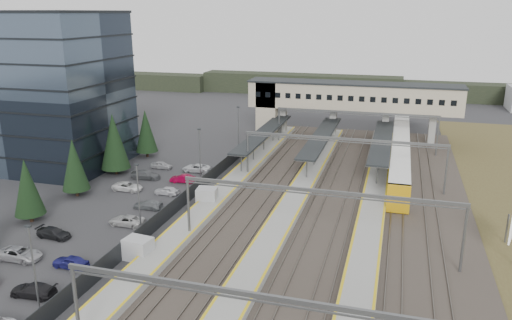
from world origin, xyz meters
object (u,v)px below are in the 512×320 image
(office_building, at_px, (39,90))
(train, at_px, (401,142))
(footbridge, at_px, (338,99))
(relay_cabin_near, at_px, (138,249))
(relay_cabin_far, at_px, (207,197))

(office_building, relative_size, train, 0.41)
(footbridge, xyz_separation_m, train, (12.30, -7.69, -5.91))
(relay_cabin_near, height_order, relay_cabin_far, relay_cabin_far)
(train, bearing_deg, footbridge, 147.98)
(office_building, distance_m, relay_cabin_near, 41.87)
(footbridge, relative_size, train, 0.69)
(office_building, distance_m, train, 61.13)
(office_building, relative_size, relay_cabin_far, 8.64)
(relay_cabin_near, distance_m, footbridge, 57.72)
(relay_cabin_near, bearing_deg, footbridge, 77.18)
(train, bearing_deg, relay_cabin_far, -126.02)
(relay_cabin_far, height_order, footbridge, footbridge)
(relay_cabin_near, height_order, footbridge, footbridge)
(office_building, distance_m, relay_cabin_far, 35.63)
(office_building, bearing_deg, relay_cabin_far, -17.72)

